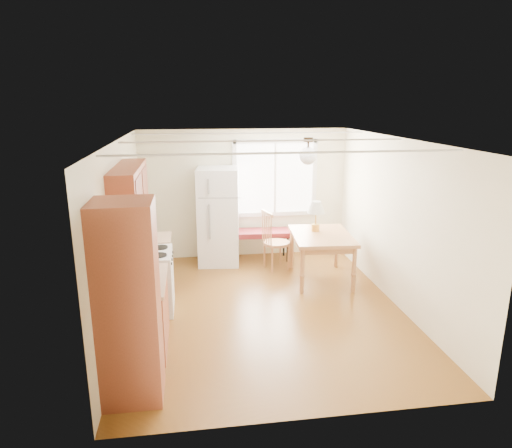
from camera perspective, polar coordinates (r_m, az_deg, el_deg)
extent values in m
cube|color=#5B3512|center=(6.97, 1.12, -10.46)|extent=(4.60, 5.60, 0.12)
cube|color=white|center=(6.30, 1.24, 10.49)|extent=(4.60, 5.60, 0.12)
cube|color=#F1EAC1|center=(8.93, -1.46, 3.78)|extent=(4.60, 0.10, 2.50)
cube|color=#F1EAC1|center=(4.22, 6.82, -9.63)|extent=(4.60, 0.10, 2.50)
cube|color=#F1EAC1|center=(6.51, -16.46, -1.18)|extent=(0.10, 5.60, 2.50)
cube|color=#F1EAC1|center=(7.12, 17.26, 0.14)|extent=(0.10, 5.60, 2.50)
cube|color=brown|center=(4.81, -15.66, -9.51)|extent=(0.60, 0.60, 2.10)
cube|color=brown|center=(5.97, -14.07, -10.95)|extent=(0.60, 1.10, 0.86)
cube|color=tan|center=(5.79, -14.26, -6.94)|extent=(0.62, 1.14, 0.04)
cube|color=white|center=(6.92, -13.07, -6.99)|extent=(0.65, 0.76, 0.90)
cube|color=brown|center=(7.63, -12.82, -5.02)|extent=(0.60, 0.60, 0.86)
cube|color=brown|center=(6.21, -15.55, 3.81)|extent=(0.33, 1.60, 0.70)
cube|color=white|center=(8.95, 2.37, 5.75)|extent=(1.50, 0.02, 1.35)
cylinder|color=#302215|center=(6.84, 6.56, 10.44)|extent=(0.14, 0.14, 0.06)
cylinder|color=#302215|center=(6.85, 6.53, 9.60)|extent=(0.03, 0.03, 0.16)
sphere|color=white|center=(6.87, 6.50, 8.44)|extent=(0.26, 0.26, 0.26)
cube|color=white|center=(8.59, -4.72, 0.97)|extent=(0.83, 0.83, 1.83)
cube|color=gray|center=(8.13, -4.61, 3.26)|extent=(0.75, 0.02, 0.02)
cube|color=gray|center=(8.16, -5.88, 1.50)|extent=(0.03, 0.03, 1.10)
cube|color=#5A1519|center=(8.78, 0.29, -1.14)|extent=(1.32, 0.55, 0.10)
cylinder|color=black|center=(8.64, -3.09, -3.52)|extent=(0.04, 0.04, 0.50)
cylinder|color=black|center=(8.80, 3.97, -3.19)|extent=(0.04, 0.04, 0.50)
cylinder|color=black|center=(8.98, -3.31, -2.78)|extent=(0.04, 0.04, 0.50)
cylinder|color=black|center=(9.13, 3.49, -2.48)|extent=(0.04, 0.04, 0.50)
cube|color=#A26A3E|center=(7.84, 8.20, -1.48)|extent=(1.08, 1.38, 0.06)
cube|color=#A26A3E|center=(7.86, 8.18, -2.04)|extent=(0.97, 1.27, 0.10)
cylinder|color=#A26A3E|center=(7.35, 5.80, -5.91)|extent=(0.07, 0.07, 0.76)
cylinder|color=#A26A3E|center=(7.53, 12.14, -5.65)|extent=(0.07, 0.07, 0.76)
cylinder|color=#A26A3E|center=(8.44, 4.49, -3.07)|extent=(0.07, 0.07, 0.76)
cylinder|color=#A26A3E|center=(8.60, 10.05, -2.92)|extent=(0.07, 0.07, 0.76)
cylinder|color=#A26A3E|center=(8.35, 2.58, -2.39)|extent=(0.48, 0.48, 0.05)
cylinder|color=#A26A3E|center=(8.22, 2.04, -4.50)|extent=(0.04, 0.04, 0.50)
cylinder|color=#A26A3E|center=(8.36, 4.08, -4.18)|extent=(0.04, 0.04, 0.50)
cylinder|color=#A26A3E|center=(8.50, 1.07, -3.81)|extent=(0.04, 0.04, 0.50)
cylinder|color=#A26A3E|center=(8.64, 3.06, -3.52)|extent=(0.04, 0.04, 0.50)
cylinder|color=#BA923B|center=(8.00, 7.43, -0.45)|extent=(0.14, 0.14, 0.12)
cylinder|color=#BA923B|center=(7.95, 7.47, 0.68)|extent=(0.02, 0.02, 0.20)
cone|color=silver|center=(7.91, 7.52, 2.10)|extent=(0.30, 0.30, 0.20)
cube|color=black|center=(5.51, -14.89, -7.47)|extent=(0.24, 0.27, 0.08)
cube|color=black|center=(5.36, -15.13, -6.05)|extent=(0.19, 0.11, 0.28)
cylinder|color=black|center=(5.52, -14.91, -6.31)|extent=(0.14, 0.14, 0.12)
cylinder|color=red|center=(5.77, -14.77, -6.05)|extent=(0.11, 0.11, 0.15)
sphere|color=red|center=(5.73, -14.83, -5.10)|extent=(0.05, 0.05, 0.05)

